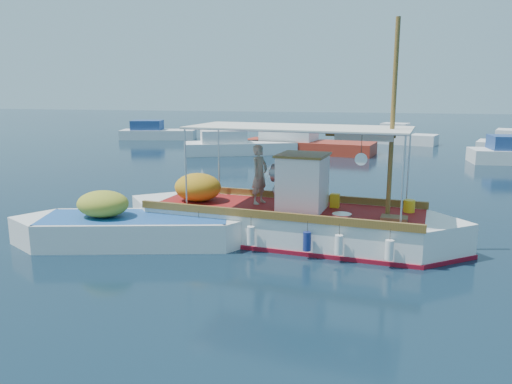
# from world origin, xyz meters

# --- Properties ---
(ground) EXTENTS (160.00, 160.00, 0.00)m
(ground) POSITION_xyz_m (0.00, 0.00, 0.00)
(ground) COLOR black
(ground) RESTS_ON ground
(fishing_caique) EXTENTS (10.05, 3.61, 6.17)m
(fishing_caique) POSITION_xyz_m (-0.79, -0.07, 0.54)
(fishing_caique) COLOR white
(fishing_caique) RESTS_ON ground
(dinghy) EXTENTS (6.81, 3.20, 1.72)m
(dinghy) POSITION_xyz_m (-4.75, -1.44, 0.36)
(dinghy) COLOR white
(dinghy) RESTS_ON ground
(bg_boat_nw) EXTENTS (7.60, 5.05, 1.80)m
(bg_boat_nw) POSITION_xyz_m (-7.22, 17.98, 0.49)
(bg_boat_nw) COLOR silver
(bg_boat_nw) RESTS_ON ground
(bg_boat_n) EXTENTS (9.17, 4.21, 1.80)m
(bg_boat_n) POSITION_xyz_m (-3.02, 19.83, 0.49)
(bg_boat_n) COLOR maroon
(bg_boat_n) RESTS_ON ground
(bg_boat_far_w) EXTENTS (6.61, 3.62, 1.80)m
(bg_boat_far_w) POSITION_xyz_m (-16.64, 26.07, 0.49)
(bg_boat_far_w) COLOR silver
(bg_boat_far_w) RESTS_ON ground
(bg_boat_far_n) EXTENTS (5.25, 3.35, 1.80)m
(bg_boat_far_n) POSITION_xyz_m (3.71, 26.97, 0.49)
(bg_boat_far_n) COLOR silver
(bg_boat_far_n) RESTS_ON ground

